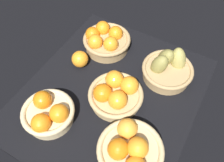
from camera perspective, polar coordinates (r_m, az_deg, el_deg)
name	(u,v)px	position (r cm, az deg, el deg)	size (l,w,h in cm)	color
market_tray	(111,96)	(105.86, -0.32, -3.50)	(84.00, 72.00, 3.00)	black
basket_far_left_pears	(167,68)	(109.94, 13.10, 2.98)	(23.20, 23.01, 13.92)	tan
basket_far_right	(130,150)	(88.22, 4.31, -16.22)	(24.12, 24.12, 11.83)	tan
basket_near_left	(106,40)	(118.70, -1.50, 9.70)	(23.33, 23.33, 11.29)	tan
basket_near_right	(48,113)	(97.25, -14.96, -7.50)	(21.05, 21.05, 11.42)	#D3BC8C
basket_center	(116,94)	(99.12, 0.93, -3.07)	(23.16, 23.16, 10.88)	tan
loose_orange_front_gap	(80,59)	(112.62, -7.67, 5.21)	(7.86, 7.86, 7.86)	orange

